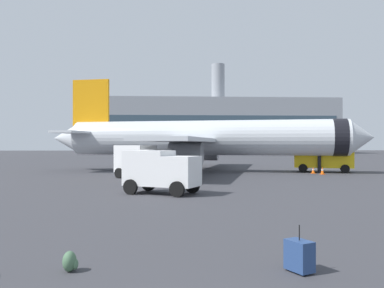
% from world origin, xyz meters
% --- Properties ---
extents(airplane_at_gate, '(35.31, 32.16, 10.50)m').
position_xyz_m(airplane_at_gate, '(3.90, 40.96, 3.66)').
color(airplane_at_gate, silver).
rests_on(airplane_at_gate, ground).
extents(service_truck, '(5.14, 4.69, 2.90)m').
position_xyz_m(service_truck, '(-2.32, 32.20, 1.61)').
color(service_truck, white).
rests_on(service_truck, ground).
extents(fuel_truck, '(6.46, 4.41, 3.20)m').
position_xyz_m(fuel_truck, '(16.62, 39.16, 1.77)').
color(fuel_truck, yellow).
rests_on(fuel_truck, ground).
extents(cargo_van, '(4.82, 3.91, 2.60)m').
position_xyz_m(cargo_van, '(-0.46, 20.64, 1.45)').
color(cargo_van, white).
rests_on(cargo_van, ground).
extents(safety_cone_near, '(0.44, 0.44, 0.68)m').
position_xyz_m(safety_cone_near, '(0.74, 27.59, 0.34)').
color(safety_cone_near, '#F2590C').
rests_on(safety_cone_near, ground).
extents(safety_cone_mid, '(0.44, 0.44, 0.77)m').
position_xyz_m(safety_cone_mid, '(15.26, 35.76, 0.38)').
color(safety_cone_mid, '#F2590C').
rests_on(safety_cone_mid, ground).
extents(safety_cone_far, '(0.44, 0.44, 0.67)m').
position_xyz_m(safety_cone_far, '(14.85, 37.17, 0.33)').
color(safety_cone_far, '#F2590C').
rests_on(safety_cone_far, ground).
extents(rolling_suitcase, '(0.64, 0.75, 1.10)m').
position_xyz_m(rolling_suitcase, '(2.98, 5.19, 0.39)').
color(rolling_suitcase, navy).
rests_on(rolling_suitcase, ground).
extents(traveller_backpack, '(0.36, 0.40, 0.48)m').
position_xyz_m(traveller_backpack, '(-2.35, 5.56, 0.23)').
color(traveller_backpack, '#476B4C').
rests_on(traveller_backpack, ground).
extents(terminal_building, '(80.38, 18.94, 29.93)m').
position_xyz_m(terminal_building, '(15.57, 133.47, 9.09)').
color(terminal_building, gray).
rests_on(terminal_building, ground).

